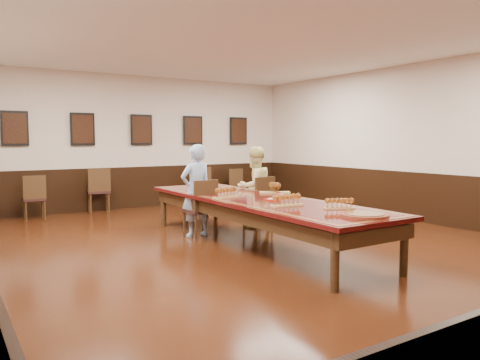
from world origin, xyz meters
TOP-DOWN VIEW (x-y plane):
  - floor at (0.00, 0.00)m, footprint 8.00×10.00m
  - ceiling at (0.00, 0.00)m, footprint 8.00×10.00m
  - wall_back at (0.00, 5.01)m, footprint 8.00×0.02m
  - wall_right at (4.01, 0.00)m, footprint 0.02×10.00m
  - chair_man at (-0.47, 1.04)m, footprint 0.50×0.54m
  - chair_woman at (0.86, 1.21)m, footprint 0.50×0.53m
  - spare_chair_a at (-2.55, 4.48)m, footprint 0.46×0.49m
  - spare_chair_b at (-1.14, 4.70)m, footprint 0.56×0.60m
  - spare_chair_c at (1.38, 4.54)m, footprint 0.52×0.56m
  - spare_chair_d at (2.49, 4.74)m, footprint 0.45×0.48m
  - person_man at (-0.48, 1.15)m, footprint 0.61×0.42m
  - person_woman at (0.85, 1.31)m, footprint 0.80×0.65m
  - pink_phone at (0.60, 0.17)m, footprint 0.09×0.16m
  - wainscoting at (0.00, 0.00)m, footprint 8.00×10.00m
  - conference_table at (0.00, 0.00)m, footprint 1.40×5.00m
  - posters at (0.00, 4.94)m, footprint 6.14×0.04m
  - flight_a at (-0.41, 0.28)m, footprint 0.48×0.24m
  - flight_b at (0.60, 0.34)m, footprint 0.53×0.39m
  - flight_c at (-0.17, -0.95)m, footprint 0.48×0.19m
  - flight_d at (0.25, -1.54)m, footprint 0.42×0.30m
  - red_plate_grp at (0.04, -0.33)m, footprint 0.22×0.22m
  - carved_platter at (0.07, -2.14)m, footprint 0.69×0.69m

SIDE VIEW (x-z plane):
  - floor at x=0.00m, z-range -0.02..0.00m
  - spare_chair_d at x=2.49m, z-range 0.00..0.88m
  - spare_chair_a at x=-2.55m, z-range 0.00..0.93m
  - spare_chair_c at x=1.38m, z-range 0.00..0.97m
  - chair_woman at x=0.86m, z-range 0.00..0.98m
  - chair_man at x=-0.47m, z-range 0.00..0.99m
  - wainscoting at x=0.00m, z-range 0.00..1.00m
  - spare_chair_b at x=-1.14m, z-range 0.00..1.03m
  - conference_table at x=0.00m, z-range 0.23..0.99m
  - pink_phone at x=0.60m, z-range 0.75..0.76m
  - red_plate_grp at x=0.04m, z-range 0.75..0.78m
  - person_woman at x=0.85m, z-range 0.00..1.53m
  - carved_platter at x=0.07m, z-range 0.75..0.80m
  - person_man at x=-0.48m, z-range 0.00..1.59m
  - flight_d at x=0.25m, z-range 0.74..0.90m
  - flight_a at x=-0.41m, z-range 0.74..0.92m
  - flight_c at x=-0.17m, z-range 0.74..0.92m
  - flight_b at x=0.60m, z-range 0.74..0.94m
  - wall_back at x=0.00m, z-range 0.00..3.20m
  - wall_right at x=4.01m, z-range 0.00..3.20m
  - posters at x=0.00m, z-range 1.53..2.27m
  - ceiling at x=0.00m, z-range 3.20..3.22m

